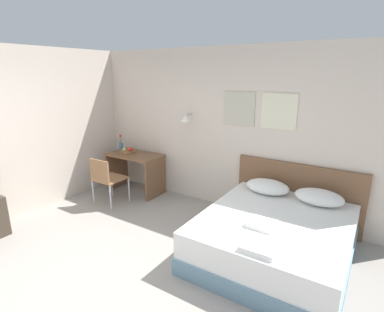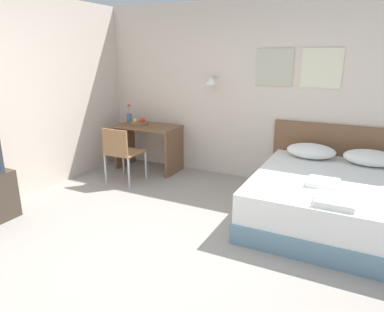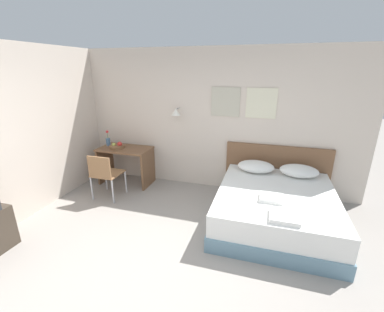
{
  "view_description": "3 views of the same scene",
  "coord_description": "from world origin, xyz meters",
  "views": [
    {
      "loc": [
        2.27,
        -1.82,
        2.25
      ],
      "look_at": [
        0.02,
        1.69,
        1.08
      ],
      "focal_mm": 28.0,
      "sensor_mm": 36.0,
      "label": 1
    },
    {
      "loc": [
        1.55,
        -2.43,
        1.86
      ],
      "look_at": [
        -0.22,
        1.08,
        0.7
      ],
      "focal_mm": 32.0,
      "sensor_mm": 36.0,
      "label": 2
    },
    {
      "loc": [
        1.13,
        -2.14,
        2.27
      ],
      "look_at": [
        -0.0,
        1.61,
        0.93
      ],
      "focal_mm": 24.0,
      "sensor_mm": 36.0,
      "label": 3
    }
  ],
  "objects": [
    {
      "name": "ground_plane",
      "position": [
        0.0,
        0.0,
        0.0
      ],
      "size": [
        24.0,
        24.0,
        0.0
      ],
      "primitive_type": "plane",
      "color": "gray"
    },
    {
      "name": "wall_back",
      "position": [
        0.01,
        2.57,
        1.33
      ],
      "size": [
        5.68,
        0.31,
        2.65
      ],
      "color": "beige",
      "rests_on": "ground_plane"
    },
    {
      "name": "bed",
      "position": [
        1.35,
        1.51,
        0.27
      ],
      "size": [
        1.72,
        1.95,
        0.54
      ],
      "color": "#66899E",
      "rests_on": "ground_plane"
    },
    {
      "name": "headboard",
      "position": [
        1.35,
        2.52,
        0.48
      ],
      "size": [
        1.84,
        0.06,
        0.97
      ],
      "color": "brown",
      "rests_on": "ground_plane"
    },
    {
      "name": "pillow_left",
      "position": [
        0.99,
        2.22,
        0.64
      ],
      "size": [
        0.63,
        0.43,
        0.19
      ],
      "color": "white",
      "rests_on": "bed"
    },
    {
      "name": "pillow_right",
      "position": [
        1.7,
        2.22,
        0.64
      ],
      "size": [
        0.63,
        0.43,
        0.19
      ],
      "color": "white",
      "rests_on": "bed"
    },
    {
      "name": "folded_towel_near_foot",
      "position": [
        1.27,
        1.22,
        0.57
      ],
      "size": [
        0.31,
        0.27,
        0.06
      ],
      "color": "white",
      "rests_on": "bed"
    },
    {
      "name": "folded_towel_mid_bed",
      "position": [
        1.42,
        0.77,
        0.57
      ],
      "size": [
        0.35,
        0.33,
        0.06
      ],
      "color": "white",
      "rests_on": "bed"
    },
    {
      "name": "desk",
      "position": [
        -1.6,
        2.19,
        0.51
      ],
      "size": [
        1.04,
        0.6,
        0.75
      ],
      "color": "brown",
      "rests_on": "ground_plane"
    },
    {
      "name": "desk_chair",
      "position": [
        -1.6,
        1.46,
        0.51
      ],
      "size": [
        0.47,
        0.47,
        0.85
      ],
      "color": "#8E6642",
      "rests_on": "ground_plane"
    },
    {
      "name": "fruit_bowl",
      "position": [
        -1.75,
        2.16,
        0.79
      ],
      "size": [
        0.3,
        0.3,
        0.13
      ],
      "color": "brown",
      "rests_on": "desk"
    },
    {
      "name": "flower_vase",
      "position": [
        -2.02,
        2.26,
        0.86
      ],
      "size": [
        0.09,
        0.09,
        0.32
      ],
      "color": "#4C7099",
      "rests_on": "desk"
    }
  ]
}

